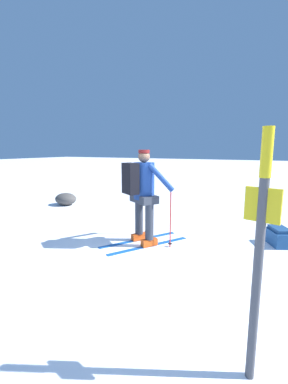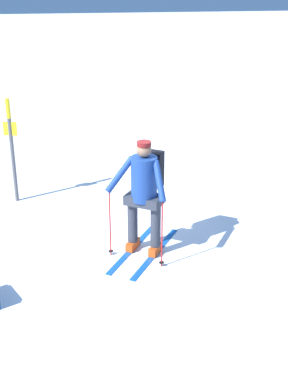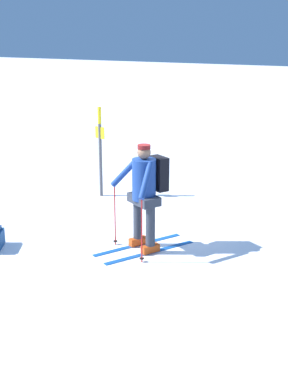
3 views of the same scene
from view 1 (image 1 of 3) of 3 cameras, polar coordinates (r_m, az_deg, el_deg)
name	(u,v)px [view 1 (image 1 of 3)]	position (r m, az deg, el deg)	size (l,w,h in m)	color
ground_plane	(140,263)	(4.10, -0.98, -15.43)	(80.00, 80.00, 0.00)	white
skier	(142,190)	(4.60, -0.35, 0.46)	(1.25, 1.64, 1.72)	#144C9E
dropped_backpack	(279,237)	(5.34, 27.82, -8.77)	(0.51, 0.60, 0.33)	navy
trail_marker	(260,237)	(1.99, 24.39, -9.19)	(0.24, 0.08, 1.88)	#4C4C51
rock_boulder	(66,199)	(8.38, -17.00, -1.49)	(0.68, 0.58, 0.38)	#474442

